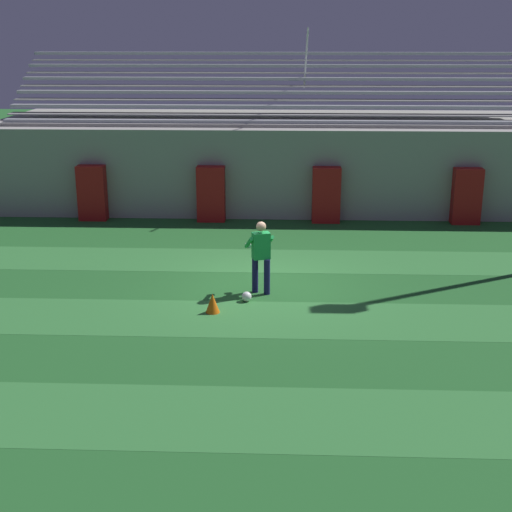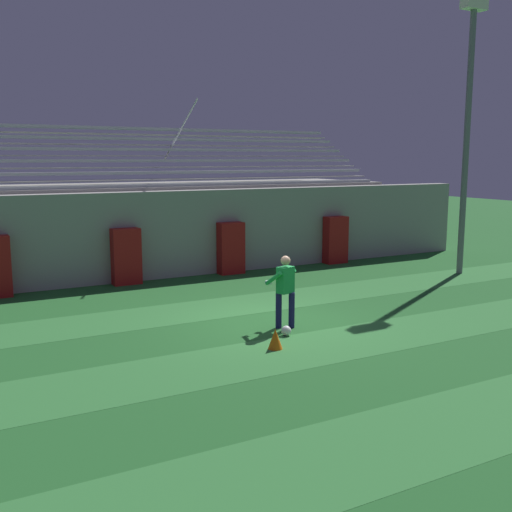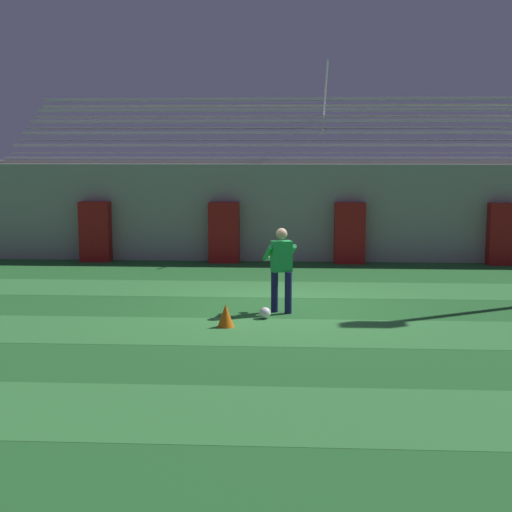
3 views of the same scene
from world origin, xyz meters
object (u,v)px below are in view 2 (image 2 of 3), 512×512
(padding_pillar_far_right, at_px, (335,240))
(padding_pillar_gate_right, at_px, (231,248))
(soccer_ball, at_px, (286,331))
(traffic_cone, at_px, (275,339))
(floodlight_pole, at_px, (469,104))
(padding_pillar_gate_left, at_px, (126,256))
(goalkeeper, at_px, (285,287))

(padding_pillar_far_right, bearing_deg, padding_pillar_gate_right, 180.00)
(soccer_ball, bearing_deg, traffic_cone, -134.80)
(floodlight_pole, xyz_separation_m, traffic_cone, (-9.59, -4.05, -5.34))
(floodlight_pole, bearing_deg, padding_pillar_gate_left, 160.75)
(goalkeeper, xyz_separation_m, soccer_ball, (-0.29, -0.56, -0.84))
(floodlight_pole, distance_m, goalkeeper, 10.16)
(goalkeeper, distance_m, traffic_cone, 1.74)
(padding_pillar_gate_right, xyz_separation_m, soccer_ball, (-2.10, -6.99, -0.75))
(padding_pillar_gate_right, bearing_deg, padding_pillar_gate_left, 180.00)
(goalkeeper, bearing_deg, padding_pillar_far_right, 46.52)
(floodlight_pole, bearing_deg, soccer_ball, -159.32)
(padding_pillar_gate_right, relative_size, floodlight_pole, 0.19)
(padding_pillar_gate_right, bearing_deg, goalkeeper, -105.70)
(padding_pillar_gate_right, height_order, soccer_ball, padding_pillar_gate_right)
(padding_pillar_gate_left, height_order, floodlight_pole, floodlight_pole)
(floodlight_pole, distance_m, soccer_ball, 10.97)
(traffic_cone, bearing_deg, padding_pillar_gate_right, 70.08)
(padding_pillar_gate_left, height_order, padding_pillar_far_right, same)
(goalkeeper, bearing_deg, padding_pillar_gate_right, 74.30)
(padding_pillar_far_right, xyz_separation_m, goalkeeper, (-6.10, -6.44, 0.09))
(padding_pillar_gate_right, bearing_deg, traffic_cone, -109.92)
(padding_pillar_far_right, bearing_deg, padding_pillar_gate_left, 180.00)
(goalkeeper, relative_size, traffic_cone, 3.98)
(floodlight_pole, relative_size, soccer_ball, 40.46)
(padding_pillar_gate_left, distance_m, soccer_ball, 7.18)
(padding_pillar_gate_left, bearing_deg, padding_pillar_far_right, 0.00)
(goalkeeper, bearing_deg, traffic_cone, -128.13)
(padding_pillar_gate_left, bearing_deg, soccer_ball, -78.11)
(padding_pillar_gate_right, distance_m, padding_pillar_far_right, 4.30)
(padding_pillar_gate_left, bearing_deg, goalkeeper, -74.66)
(soccer_ball, distance_m, traffic_cone, 0.97)
(padding_pillar_gate_left, relative_size, goalkeeper, 1.03)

